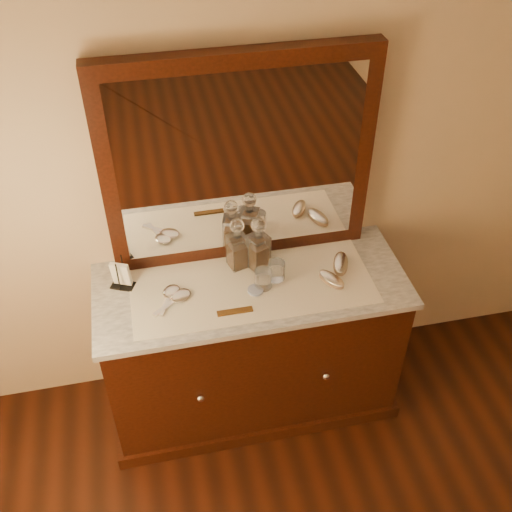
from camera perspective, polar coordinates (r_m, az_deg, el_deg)
name	(u,v)px	position (r m, az deg, el deg)	size (l,w,h in m)	color
dresser_cabinet	(252,347)	(3.09, -0.40, -8.58)	(1.40, 0.55, 0.82)	black
dresser_plinth	(252,392)	(3.38, -0.37, -12.69)	(1.46, 0.59, 0.08)	black
knob_left	(201,398)	(2.86, -5.24, -13.18)	(0.04, 0.04, 0.04)	silver
knob_right	(326,376)	(2.94, 6.61, -11.16)	(0.04, 0.04, 0.04)	silver
marble_top	(251,286)	(2.79, -0.43, -2.84)	(1.44, 0.59, 0.03)	white
mirror_frame	(239,162)	(2.66, -1.59, 8.84)	(1.20, 0.08, 1.00)	black
mirror_glass	(241,166)	(2.63, -1.44, 8.46)	(1.06, 0.01, 0.86)	white
lace_runner	(252,286)	(2.76, -0.35, -2.86)	(1.10, 0.45, 0.00)	white
pin_dish	(256,290)	(2.73, -0.04, -3.23)	(0.07, 0.07, 0.01)	white
comb	(235,311)	(2.64, -1.99, -5.23)	(0.16, 0.03, 0.01)	brown
napkin_rack	(121,276)	(2.79, -12.58, -1.82)	(0.12, 0.10, 0.16)	black
decanter_left	(237,248)	(2.80, -1.76, 0.73)	(0.10, 0.10, 0.27)	#925115
decanter_right	(258,249)	(2.79, 0.22, 0.68)	(0.11, 0.11, 0.28)	#925115
brush_near	(331,280)	(2.78, 7.12, -2.22)	(0.13, 0.16, 0.04)	#9A785E
brush_far	(341,264)	(2.87, 7.98, -0.73)	(0.12, 0.17, 0.04)	#9A785E
hand_mirror_outer	(170,294)	(2.73, -8.07, -3.59)	(0.13, 0.20, 0.02)	silver
hand_mirror_inner	(178,298)	(2.71, -7.39, -3.93)	(0.20, 0.17, 0.02)	silver
tumblers	(270,275)	(2.75, 1.31, -1.76)	(0.15, 0.12, 0.09)	white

